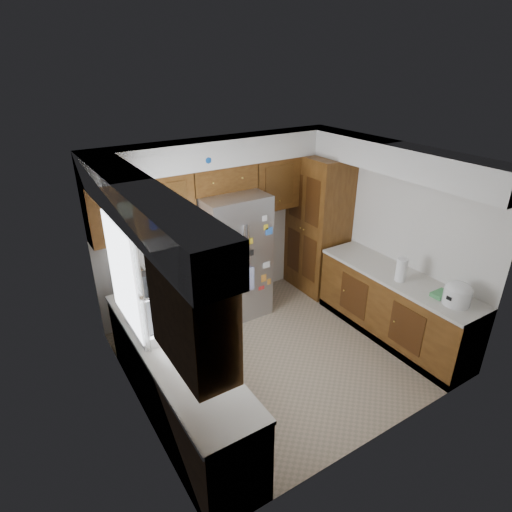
# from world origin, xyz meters

# --- Properties ---
(floor) EXTENTS (3.60, 3.60, 0.00)m
(floor) POSITION_xyz_m (0.00, 0.00, 0.00)
(floor) COLOR tan
(floor) RESTS_ON ground
(room_shell) EXTENTS (3.64, 3.24, 2.52)m
(room_shell) POSITION_xyz_m (-0.11, 0.36, 1.82)
(room_shell) COLOR silver
(room_shell) RESTS_ON ground
(left_counter_run) EXTENTS (1.36, 3.20, 0.92)m
(left_counter_run) POSITION_xyz_m (-1.36, 0.03, 0.43)
(left_counter_run) COLOR #42240C
(left_counter_run) RESTS_ON ground
(right_counter_run) EXTENTS (0.63, 2.25, 0.92)m
(right_counter_run) POSITION_xyz_m (1.50, -0.47, 0.42)
(right_counter_run) COLOR #42240C
(right_counter_run) RESTS_ON ground
(pantry) EXTENTS (0.60, 0.90, 2.15)m
(pantry) POSITION_xyz_m (1.50, 1.15, 1.07)
(pantry) COLOR #42240C
(pantry) RESTS_ON ground
(fridge) EXTENTS (0.90, 0.79, 1.80)m
(fridge) POSITION_xyz_m (-0.00, 1.20, 0.90)
(fridge) COLOR #A1A1A6
(fridge) RESTS_ON ground
(bridge_cabinet) EXTENTS (0.96, 0.34, 0.35)m
(bridge_cabinet) POSITION_xyz_m (0.00, 1.43, 1.98)
(bridge_cabinet) COLOR #42240C
(bridge_cabinet) RESTS_ON fridge
(fridge_top_items) EXTENTS (0.71, 0.36, 0.26)m
(fridge_top_items) POSITION_xyz_m (-0.03, 1.39, 2.28)
(fridge_top_items) COLOR #114999
(fridge_top_items) RESTS_ON bridge_cabinet
(sink_assembly) EXTENTS (0.52, 0.70, 0.37)m
(sink_assembly) POSITION_xyz_m (-1.50, 0.10, 0.99)
(sink_assembly) COLOR white
(sink_assembly) RESTS_ON left_counter_run
(left_counter_clutter) EXTENTS (0.40, 0.82, 0.38)m
(left_counter_clutter) POSITION_xyz_m (-1.46, 0.83, 1.05)
(left_counter_clutter) COLOR black
(left_counter_clutter) RESTS_ON left_counter_run
(rice_cooker) EXTENTS (0.31, 0.30, 0.27)m
(rice_cooker) POSITION_xyz_m (1.50, -1.28, 1.06)
(rice_cooker) COLOR white
(rice_cooker) RESTS_ON right_counter_run
(paper_towel) EXTENTS (0.13, 0.13, 0.30)m
(paper_towel) POSITION_xyz_m (1.40, -0.57, 1.07)
(paper_towel) COLOR white
(paper_towel) RESTS_ON right_counter_run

